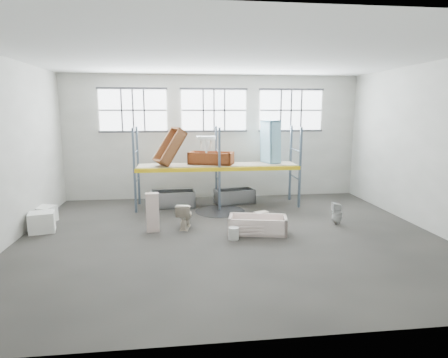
{
  "coord_description": "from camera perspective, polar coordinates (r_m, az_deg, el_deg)",
  "views": [
    {
      "loc": [
        -1.39,
        -10.17,
        3.56
      ],
      "look_at": [
        0.0,
        1.5,
        1.4
      ],
      "focal_mm": 29.65,
      "sensor_mm": 36.0,
      "label": 1
    }
  ],
  "objects": [
    {
      "name": "floor",
      "position": [
        10.89,
        0.95,
        -8.96
      ],
      "size": [
        12.0,
        10.0,
        0.1
      ],
      "primitive_type": "cube",
      "color": "#44413B",
      "rests_on": "ground"
    },
    {
      "name": "ceiling",
      "position": [
        10.38,
        1.03,
        18.66
      ],
      "size": [
        12.0,
        10.0,
        0.1
      ],
      "primitive_type": "cube",
      "color": "silver",
      "rests_on": "ground"
    },
    {
      "name": "wall_back",
      "position": [
        15.32,
        -1.58,
        6.44
      ],
      "size": [
        12.0,
        0.1,
        5.0
      ],
      "primitive_type": "cube",
      "color": "#A8A79C",
      "rests_on": "ground"
    },
    {
      "name": "wall_front",
      "position": [
        5.41,
        8.23,
        -0.98
      ],
      "size": [
        12.0,
        0.1,
        5.0
      ],
      "primitive_type": "cube",
      "color": "#A6A59A",
      "rests_on": "ground"
    },
    {
      "name": "wall_left",
      "position": [
        11.24,
        -31.31,
        3.49
      ],
      "size": [
        0.1,
        10.0,
        5.0
      ],
      "primitive_type": "cube",
      "color": "#A7A69C",
      "rests_on": "ground"
    },
    {
      "name": "wall_right",
      "position": [
        12.65,
        29.36,
        4.27
      ],
      "size": [
        0.1,
        10.0,
        5.0
      ],
      "primitive_type": "cube",
      "color": "#AAA99D",
      "rests_on": "ground"
    },
    {
      "name": "window_left",
      "position": [
        15.22,
        -13.85,
        10.26
      ],
      "size": [
        2.6,
        0.04,
        1.6
      ],
      "primitive_type": "cube",
      "color": "white",
      "rests_on": "wall_back"
    },
    {
      "name": "window_mid",
      "position": [
        15.18,
        -1.56,
        10.56
      ],
      "size": [
        2.6,
        0.04,
        1.6
      ],
      "primitive_type": "cube",
      "color": "white",
      "rests_on": "wall_back"
    },
    {
      "name": "window_right",
      "position": [
        15.8,
        10.27,
        10.39
      ],
      "size": [
        2.6,
        0.04,
        1.6
      ],
      "primitive_type": "cube",
      "color": "white",
      "rests_on": "wall_back"
    },
    {
      "name": "rack_upright_la",
      "position": [
        13.33,
        -13.64,
        1.23
      ],
      "size": [
        0.08,
        0.08,
        3.0
      ],
      "primitive_type": "cube",
      "color": "slate",
      "rests_on": "floor"
    },
    {
      "name": "rack_upright_lb",
      "position": [
        14.51,
        -13.1,
        1.98
      ],
      "size": [
        0.08,
        0.08,
        3.0
      ],
      "primitive_type": "cube",
      "color": "slate",
      "rests_on": "floor"
    },
    {
      "name": "rack_upright_ma",
      "position": [
        13.31,
        -0.71,
        1.5
      ],
      "size": [
        0.08,
        0.08,
        3.0
      ],
      "primitive_type": "cube",
      "color": "slate",
      "rests_on": "floor"
    },
    {
      "name": "rack_upright_mb",
      "position": [
        14.49,
        -1.22,
        2.23
      ],
      "size": [
        0.08,
        0.08,
        3.0
      ],
      "primitive_type": "cube",
      "color": "slate",
      "rests_on": "floor"
    },
    {
      "name": "rack_upright_ra",
      "position": [
        13.95,
        11.64,
        1.7
      ],
      "size": [
        0.08,
        0.08,
        3.0
      ],
      "primitive_type": "cube",
      "color": "slate",
      "rests_on": "floor"
    },
    {
      "name": "rack_upright_rb",
      "position": [
        15.08,
        10.21,
        2.39
      ],
      "size": [
        0.08,
        0.08,
        3.0
      ],
      "primitive_type": "cube",
      "color": "slate",
      "rests_on": "floor"
    },
    {
      "name": "rack_beam_front",
      "position": [
        13.31,
        -0.71,
        1.5
      ],
      "size": [
        6.0,
        0.1,
        0.14
      ],
      "primitive_type": "cube",
      "color": "yellow",
      "rests_on": "floor"
    },
    {
      "name": "rack_beam_back",
      "position": [
        14.49,
        -1.22,
        2.23
      ],
      "size": [
        6.0,
        0.1,
        0.14
      ],
      "primitive_type": "cube",
      "color": "yellow",
      "rests_on": "floor"
    },
    {
      "name": "shelf_deck",
      "position": [
        13.89,
        -0.98,
        2.21
      ],
      "size": [
        5.9,
        1.1,
        0.03
      ],
      "primitive_type": "cube",
      "color": "gray",
      "rests_on": "floor"
    },
    {
      "name": "wet_patch",
      "position": [
        13.43,
        -0.61,
        -4.95
      ],
      "size": [
        1.8,
        1.8,
        0.0
      ],
      "primitive_type": "cylinder",
      "color": "black",
      "rests_on": "floor"
    },
    {
      "name": "bathtub_beige",
      "position": [
        11.08,
        5.22,
        -7.02
      ],
      "size": [
        1.83,
        1.14,
        0.5
      ],
      "primitive_type": null,
      "rotation": [
        0.0,
        0.0,
        -0.21
      ],
      "color": "silver",
      "rests_on": "floor"
    },
    {
      "name": "cistern_spare",
      "position": [
        11.66,
        5.73,
        -5.99
      ],
      "size": [
        0.47,
        0.34,
        0.4
      ],
      "primitive_type": "cube",
      "rotation": [
        0.0,
        0.0,
        0.37
      ],
      "color": "beige",
      "rests_on": "bathtub_beige"
    },
    {
      "name": "sink_in_tub",
      "position": [
        11.47,
        3.55,
        -6.85
      ],
      "size": [
        0.58,
        0.58,
        0.17
      ],
      "primitive_type": "imported",
      "rotation": [
        0.0,
        0.0,
        -0.21
      ],
      "color": "beige",
      "rests_on": "bathtub_beige"
    },
    {
      "name": "toilet_beige",
      "position": [
        11.49,
        -6.07,
        -5.61
      ],
      "size": [
        0.59,
        0.86,
        0.8
      ],
      "primitive_type": "imported",
      "rotation": [
        0.0,
        0.0,
        2.94
      ],
      "color": "beige",
      "rests_on": "floor"
    },
    {
      "name": "cistern_tall",
      "position": [
        11.27,
        -10.96,
        -5.07
      ],
      "size": [
        0.4,
        0.28,
        1.18
      ],
      "primitive_type": "cube",
      "rotation": [
        0.0,
        0.0,
        0.1
      ],
      "color": "beige",
      "rests_on": "floor"
    },
    {
      "name": "toilet_white",
      "position": [
        12.38,
        17.04,
        -5.07
      ],
      "size": [
        0.36,
        0.36,
        0.71
      ],
      "primitive_type": "imported",
      "rotation": [
        0.0,
        0.0,
        -1.7
      ],
      "color": "silver",
      "rests_on": "floor"
    },
    {
      "name": "steel_tub_left",
      "position": [
        14.08,
        -7.9,
        -3.05
      ],
      "size": [
        1.69,
        0.83,
        0.61
      ],
      "primitive_type": null,
      "rotation": [
        0.0,
        0.0,
        0.03
      ],
      "color": "#9DA0A4",
      "rests_on": "floor"
    },
    {
      "name": "steel_tub_right",
      "position": [
        14.52,
        1.65,
        -2.66
      ],
      "size": [
        1.62,
        1.0,
        0.55
      ],
      "primitive_type": null,
      "rotation": [
        0.0,
        0.0,
        0.21
      ],
      "color": "#929499",
      "rests_on": "floor"
    },
    {
      "name": "rust_tub_flat",
      "position": [
        13.95,
        -2.0,
        3.24
      ],
      "size": [
        1.8,
        1.26,
        0.46
      ],
      "primitive_type": null,
      "rotation": [
        0.0,
        0.0,
        -0.33
      ],
      "color": "brown",
      "rests_on": "shelf_deck"
    },
    {
      "name": "rust_tub_tilted",
      "position": [
        13.63,
        -8.33,
        4.97
      ],
      "size": [
        1.32,
        1.13,
        1.4
      ],
      "primitive_type": null,
      "rotation": [
        0.0,
        -0.96,
        0.49
      ],
      "color": "brown",
      "rests_on": "shelf_deck"
    },
    {
      "name": "sink_on_shelf",
      "position": [
        13.57,
        -2.74,
        4.2
      ],
      "size": [
        0.71,
        0.55,
        0.63
      ],
      "primitive_type": "imported",
      "rotation": [
        0.0,
        0.0,
        0.01
      ],
      "color": "white",
      "rests_on": "rust_tub_flat"
    },
    {
      "name": "blue_tub_upright",
      "position": [
        14.36,
        7.17,
        5.68
      ],
      "size": [
        0.73,
        0.89,
        1.67
      ],
      "primitive_type": null,
      "rotation": [
        0.0,
        1.54,
        0.3
      ],
      "color": "#81BDD7",
      "rests_on": "shelf_deck"
    },
    {
      "name": "bucket",
      "position": [
        10.52,
        1.51,
        -8.37
      ],
      "size": [
        0.31,
        0.31,
        0.35
      ],
      "primitive_type": "cylinder",
      "rotation": [
        0.0,
        0.0,
        -0.03
      ],
      "color": "beige",
      "rests_on": "floor"
    },
    {
      "name": "carton_near",
      "position": [
        12.36,
        -26.27,
        -5.98
      ],
      "size": [
        0.83,
        0.75,
        0.6
      ],
      "primitive_type": "cube",
      "rotation": [
        0.0,
        0.0,
        0.24
      ],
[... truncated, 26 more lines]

